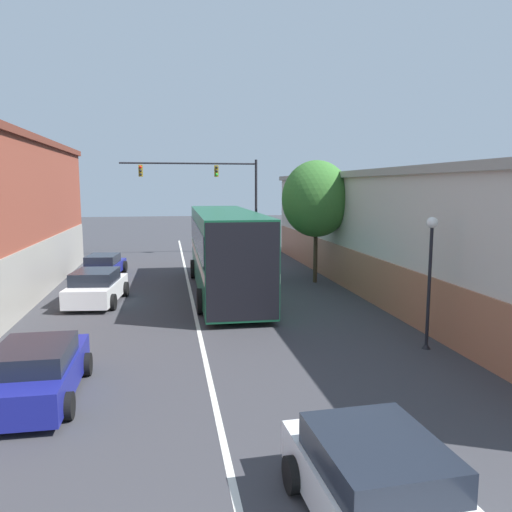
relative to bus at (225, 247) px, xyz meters
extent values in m
cube|color=silver|center=(-1.61, -1.31, -2.11)|extent=(0.14, 48.24, 0.01)
cube|color=#9E998E|center=(-8.16, -1.69, -0.87)|extent=(0.24, 25.38, 2.49)
cube|color=beige|center=(10.36, -0.99, 0.70)|extent=(8.94, 30.00, 5.61)
cube|color=#A86647|center=(5.94, -0.99, -1.13)|extent=(0.24, 29.40, 1.96)
cube|color=gray|center=(10.36, -0.99, 3.35)|extent=(9.30, 30.30, 0.30)
cube|color=#145133|center=(0.00, 0.02, -0.11)|extent=(2.76, 12.38, 3.55)
cube|color=black|center=(0.00, 0.02, 0.53)|extent=(2.81, 12.13, 1.14)
cube|color=beige|center=(0.00, 0.02, -0.40)|extent=(2.80, 12.25, 0.35)
cube|color=black|center=(-0.09, -6.13, -0.11)|extent=(2.54, 0.10, 3.41)
cylinder|color=black|center=(-1.27, 3.86, -1.61)|extent=(0.31, 1.00, 1.00)
cylinder|color=black|center=(1.38, 3.83, -1.61)|extent=(0.31, 1.00, 1.00)
cylinder|color=black|center=(-1.38, -3.79, -1.61)|extent=(0.31, 1.00, 1.00)
cylinder|color=black|center=(1.27, -3.82, -1.61)|extent=(0.31, 1.00, 1.00)
cube|color=silver|center=(0.33, -16.66, -1.61)|extent=(2.01, 4.20, 0.68)
cube|color=black|center=(0.32, -16.41, -1.02)|extent=(1.78, 2.22, 0.49)
cylinder|color=black|center=(-0.68, -15.42, -1.81)|extent=(0.25, 0.61, 0.60)
cylinder|color=black|center=(1.21, -15.34, -1.81)|extent=(0.25, 0.61, 0.60)
cube|color=navy|center=(-6.07, 5.33, -1.65)|extent=(2.09, 4.15, 0.55)
cube|color=black|center=(-6.09, 5.13, -1.14)|extent=(1.75, 2.23, 0.48)
cylinder|color=black|center=(-6.79, 6.65, -1.78)|extent=(0.29, 0.68, 0.66)
cylinder|color=black|center=(-5.08, 6.46, -1.78)|extent=(0.29, 0.68, 0.66)
cylinder|color=black|center=(-7.07, 4.20, -1.78)|extent=(0.29, 0.68, 0.66)
cylinder|color=black|center=(-5.36, 4.00, -1.78)|extent=(0.29, 0.68, 0.66)
cube|color=silver|center=(-5.58, -1.20, -1.56)|extent=(2.24, 4.27, 0.73)
cube|color=black|center=(-5.60, -1.40, -0.94)|extent=(1.87, 2.30, 0.52)
cylinder|color=black|center=(-6.35, 0.17, -1.78)|extent=(0.29, 0.68, 0.65)
cylinder|color=black|center=(-4.51, -0.05, -1.78)|extent=(0.29, 0.68, 0.65)
cylinder|color=black|center=(-6.64, -2.35, -1.78)|extent=(0.29, 0.68, 0.65)
cylinder|color=black|center=(-4.81, -2.57, -1.78)|extent=(0.29, 0.68, 0.65)
cube|color=navy|center=(-5.63, -10.86, -1.58)|extent=(1.72, 4.09, 0.73)
cube|color=black|center=(-5.63, -11.06, -1.00)|extent=(1.59, 2.13, 0.45)
cylinder|color=black|center=(-6.53, -9.59, -1.81)|extent=(0.22, 0.59, 0.59)
cylinder|color=black|center=(-4.74, -9.59, -1.81)|extent=(0.22, 0.59, 0.59)
cylinder|color=black|center=(-4.74, -12.13, -1.81)|extent=(0.22, 0.59, 0.59)
cylinder|color=black|center=(3.72, 12.81, 1.27)|extent=(0.18, 0.18, 6.77)
cylinder|color=black|center=(-1.01, 12.81, 4.36)|extent=(9.46, 0.12, 0.12)
cube|color=#9E8419|center=(0.88, 12.81, 3.84)|extent=(0.28, 0.24, 0.80)
sphere|color=black|center=(0.88, 12.66, 4.09)|extent=(0.18, 0.18, 0.18)
sphere|color=black|center=(0.88, 12.66, 3.84)|extent=(0.18, 0.18, 0.18)
sphere|color=green|center=(0.88, 12.66, 3.59)|extent=(0.18, 0.18, 0.18)
cube|color=#9E8419|center=(-4.32, 12.81, 3.84)|extent=(0.28, 0.24, 0.80)
sphere|color=red|center=(-4.32, 12.66, 4.09)|extent=(0.18, 0.18, 0.18)
sphere|color=black|center=(-4.32, 12.66, 3.84)|extent=(0.18, 0.18, 0.18)
sphere|color=black|center=(-4.32, 12.66, 3.59)|extent=(0.18, 0.18, 0.18)
cone|color=black|center=(5.09, -9.16, -2.01)|extent=(0.26, 0.26, 0.20)
cylinder|color=black|center=(5.09, -9.16, -0.25)|extent=(0.10, 0.10, 3.73)
sphere|color=white|center=(5.09, -9.16, 1.73)|extent=(0.33, 0.33, 0.33)
cylinder|color=#3D2D1E|center=(4.82, 1.63, -0.72)|extent=(0.21, 0.21, 2.78)
ellipsoid|color=#38702D|center=(4.82, 1.63, 2.16)|extent=(3.49, 3.14, 3.84)
camera|label=1|loc=(-2.56, -22.66, 2.79)|focal=35.00mm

